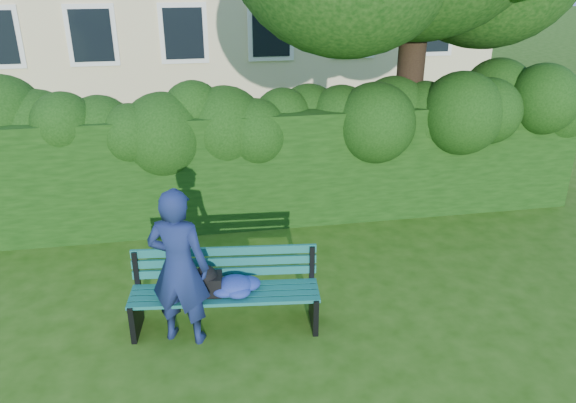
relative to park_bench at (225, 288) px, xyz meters
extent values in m
plane|color=#254D0D|center=(0.95, 0.64, -0.50)|extent=(80.00, 80.00, 0.00)
cube|color=white|center=(-2.65, 10.62, 1.50)|extent=(1.30, 0.08, 1.60)
cube|color=black|center=(-2.65, 10.58, 1.50)|extent=(1.05, 0.04, 1.35)
cube|color=white|center=(-0.25, 10.62, 1.50)|extent=(1.30, 0.08, 1.60)
cube|color=black|center=(-0.25, 10.58, 1.50)|extent=(1.05, 0.04, 1.35)
cube|color=white|center=(2.15, 10.62, 1.50)|extent=(1.30, 0.08, 1.60)
cube|color=black|center=(2.15, 10.58, 1.50)|extent=(1.05, 0.04, 1.35)
cube|color=white|center=(4.55, 10.62, 1.50)|extent=(1.30, 0.08, 1.60)
cube|color=black|center=(4.55, 10.58, 1.50)|extent=(1.05, 0.04, 1.35)
cube|color=white|center=(6.95, 10.62, 1.50)|extent=(1.30, 0.08, 1.60)
cube|color=black|center=(6.95, 10.58, 1.50)|extent=(1.05, 0.04, 1.35)
cube|color=black|center=(0.95, 2.84, 0.40)|extent=(10.00, 1.00, 1.80)
cylinder|color=black|center=(3.28, 3.13, 1.74)|extent=(0.43, 0.43, 4.48)
cube|color=#105251|center=(-0.02, -0.23, -0.05)|extent=(2.11, 0.33, 0.04)
cube|color=#105251|center=(-0.01, -0.11, -0.05)|extent=(2.11, 0.33, 0.04)
cube|color=#105251|center=(0.00, 0.01, -0.05)|extent=(2.11, 0.33, 0.04)
cube|color=#105251|center=(0.02, 0.13, -0.05)|extent=(2.11, 0.33, 0.04)
cube|color=#105251|center=(0.02, 0.21, 0.08)|extent=(2.10, 0.27, 0.10)
cube|color=#105251|center=(0.03, 0.22, 0.21)|extent=(2.10, 0.27, 0.10)
cube|color=#105251|center=(0.03, 0.23, 0.34)|extent=(2.10, 0.27, 0.10)
cube|color=black|center=(-1.00, 0.06, -0.28)|extent=(0.11, 0.50, 0.44)
cube|color=black|center=(-0.97, 0.32, 0.15)|extent=(0.07, 0.07, 0.45)
cube|color=black|center=(-1.01, 0.01, -0.06)|extent=(0.11, 0.42, 0.05)
cube|color=black|center=(0.99, -0.16, -0.28)|extent=(0.11, 0.50, 0.44)
cube|color=black|center=(1.02, 0.10, 0.15)|extent=(0.07, 0.07, 0.45)
cube|color=black|center=(0.99, -0.21, -0.06)|extent=(0.11, 0.42, 0.05)
cube|color=white|center=(-0.50, -0.04, -0.02)|extent=(0.19, 0.15, 0.02)
cube|color=black|center=(-0.20, -0.02, 0.08)|extent=(0.37, 0.28, 0.22)
imported|color=navy|center=(-0.48, -0.16, 0.40)|extent=(0.77, 0.63, 1.80)
camera|label=1|loc=(-0.25, -5.43, 3.41)|focal=35.00mm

